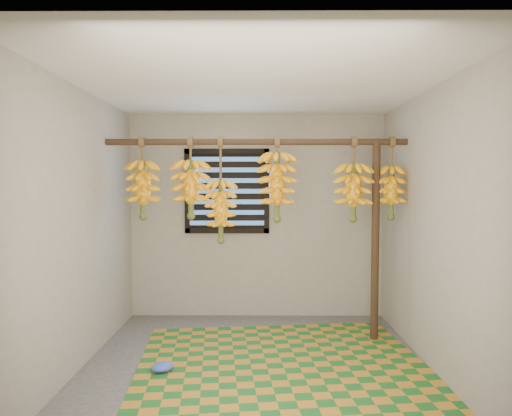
{
  "coord_description": "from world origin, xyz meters",
  "views": [
    {
      "loc": [
        0.03,
        -3.58,
        1.57
      ],
      "look_at": [
        0.0,
        0.55,
        1.35
      ],
      "focal_mm": 30.0,
      "sensor_mm": 36.0,
      "label": 1
    }
  ],
  "objects_px": {
    "banana_bunch_e": "(353,192)",
    "banana_bunch_b": "(191,189)",
    "woven_mat": "(282,363)",
    "banana_bunch_d": "(277,187)",
    "banana_bunch_c": "(221,211)",
    "banana_bunch_f": "(391,192)",
    "banana_bunch_a": "(143,190)",
    "support_post": "(375,242)",
    "plastic_bag": "(162,367)"
  },
  "relations": [
    {
      "from": "banana_bunch_c",
      "to": "banana_bunch_d",
      "type": "xyz_separation_m",
      "value": [
        0.56,
        0.0,
        0.24
      ]
    },
    {
      "from": "plastic_bag",
      "to": "banana_bunch_c",
      "type": "distance_m",
      "value": 1.55
    },
    {
      "from": "woven_mat",
      "to": "banana_bunch_e",
      "type": "xyz_separation_m",
      "value": [
        0.74,
        0.6,
        1.5
      ]
    },
    {
      "from": "banana_bunch_a",
      "to": "banana_bunch_e",
      "type": "bearing_deg",
      "value": 0.0
    },
    {
      "from": "woven_mat",
      "to": "banana_bunch_d",
      "type": "bearing_deg",
      "value": 92.16
    },
    {
      "from": "banana_bunch_c",
      "to": "banana_bunch_e",
      "type": "xyz_separation_m",
      "value": [
        1.33,
        0.0,
        0.19
      ]
    },
    {
      "from": "banana_bunch_b",
      "to": "banana_bunch_f",
      "type": "xyz_separation_m",
      "value": [
        2.0,
        -0.0,
        -0.03
      ]
    },
    {
      "from": "support_post",
      "to": "banana_bunch_a",
      "type": "height_order",
      "value": "banana_bunch_a"
    },
    {
      "from": "banana_bunch_c",
      "to": "banana_bunch_e",
      "type": "height_order",
      "value": "same"
    },
    {
      "from": "plastic_bag",
      "to": "banana_bunch_d",
      "type": "height_order",
      "value": "banana_bunch_d"
    },
    {
      "from": "banana_bunch_b",
      "to": "banana_bunch_e",
      "type": "xyz_separation_m",
      "value": [
        1.63,
        -0.0,
        -0.03
      ]
    },
    {
      "from": "banana_bunch_b",
      "to": "banana_bunch_d",
      "type": "xyz_separation_m",
      "value": [
        0.86,
        -0.0,
        0.02
      ]
    },
    {
      "from": "support_post",
      "to": "banana_bunch_b",
      "type": "xyz_separation_m",
      "value": [
        -1.85,
        0.0,
        0.53
      ]
    },
    {
      "from": "plastic_bag",
      "to": "banana_bunch_f",
      "type": "relative_size",
      "value": 0.23
    },
    {
      "from": "woven_mat",
      "to": "banana_bunch_d",
      "type": "xyz_separation_m",
      "value": [
        -0.02,
        0.6,
        1.55
      ]
    },
    {
      "from": "banana_bunch_c",
      "to": "banana_bunch_e",
      "type": "bearing_deg",
      "value": 0.0
    },
    {
      "from": "woven_mat",
      "to": "banana_bunch_a",
      "type": "xyz_separation_m",
      "value": [
        -1.37,
        0.6,
        1.52
      ]
    },
    {
      "from": "banana_bunch_a",
      "to": "banana_bunch_c",
      "type": "distance_m",
      "value": 0.81
    },
    {
      "from": "banana_bunch_a",
      "to": "banana_bunch_f",
      "type": "bearing_deg",
      "value": 0.0
    },
    {
      "from": "woven_mat",
      "to": "banana_bunch_e",
      "type": "height_order",
      "value": "banana_bunch_e"
    },
    {
      "from": "banana_bunch_e",
      "to": "support_post",
      "type": "bearing_deg",
      "value": 0.0
    },
    {
      "from": "support_post",
      "to": "banana_bunch_e",
      "type": "height_order",
      "value": "banana_bunch_e"
    },
    {
      "from": "woven_mat",
      "to": "banana_bunch_d",
      "type": "height_order",
      "value": "banana_bunch_d"
    },
    {
      "from": "banana_bunch_b",
      "to": "banana_bunch_c",
      "type": "distance_m",
      "value": 0.37
    },
    {
      "from": "banana_bunch_a",
      "to": "support_post",
      "type": "bearing_deg",
      "value": 0.0
    },
    {
      "from": "banana_bunch_a",
      "to": "plastic_bag",
      "type": "bearing_deg",
      "value": -65.75
    },
    {
      "from": "support_post",
      "to": "plastic_bag",
      "type": "bearing_deg",
      "value": -158.36
    },
    {
      "from": "support_post",
      "to": "banana_bunch_d",
      "type": "bearing_deg",
      "value": 180.0
    },
    {
      "from": "woven_mat",
      "to": "banana_bunch_c",
      "type": "bearing_deg",
      "value": 134.33
    },
    {
      "from": "banana_bunch_e",
      "to": "banana_bunch_f",
      "type": "relative_size",
      "value": 1.02
    },
    {
      "from": "plastic_bag",
      "to": "banana_bunch_d",
      "type": "bearing_deg",
      "value": 38.45
    },
    {
      "from": "banana_bunch_a",
      "to": "banana_bunch_c",
      "type": "height_order",
      "value": "same"
    },
    {
      "from": "banana_bunch_e",
      "to": "banana_bunch_a",
      "type": "bearing_deg",
      "value": 180.0
    },
    {
      "from": "banana_bunch_a",
      "to": "banana_bunch_b",
      "type": "bearing_deg",
      "value": 0.0
    },
    {
      "from": "support_post",
      "to": "woven_mat",
      "type": "relative_size",
      "value": 0.8
    },
    {
      "from": "woven_mat",
      "to": "support_post",
      "type": "bearing_deg",
      "value": 31.74
    },
    {
      "from": "woven_mat",
      "to": "banana_bunch_e",
      "type": "bearing_deg",
      "value": 38.93
    },
    {
      "from": "plastic_bag",
      "to": "banana_bunch_e",
      "type": "bearing_deg",
      "value": 24.14
    },
    {
      "from": "banana_bunch_c",
      "to": "banana_bunch_a",
      "type": "bearing_deg",
      "value": 180.0
    },
    {
      "from": "woven_mat",
      "to": "banana_bunch_e",
      "type": "distance_m",
      "value": 1.77
    },
    {
      "from": "banana_bunch_c",
      "to": "banana_bunch_f",
      "type": "bearing_deg",
      "value": 0.0
    },
    {
      "from": "banana_bunch_e",
      "to": "banana_bunch_f",
      "type": "bearing_deg",
      "value": 0.0
    },
    {
      "from": "plastic_bag",
      "to": "banana_bunch_f",
      "type": "bearing_deg",
      "value": 20.25
    },
    {
      "from": "woven_mat",
      "to": "banana_bunch_b",
      "type": "bearing_deg",
      "value": 145.9
    },
    {
      "from": "banana_bunch_f",
      "to": "banana_bunch_b",
      "type": "bearing_deg",
      "value": 180.0
    },
    {
      "from": "plastic_bag",
      "to": "banana_bunch_b",
      "type": "xyz_separation_m",
      "value": [
        0.13,
        0.79,
        1.48
      ]
    },
    {
      "from": "banana_bunch_e",
      "to": "banana_bunch_b",
      "type": "bearing_deg",
      "value": 180.0
    },
    {
      "from": "woven_mat",
      "to": "banana_bunch_a",
      "type": "relative_size",
      "value": 3.07
    },
    {
      "from": "banana_bunch_a",
      "to": "banana_bunch_d",
      "type": "distance_m",
      "value": 1.35
    },
    {
      "from": "banana_bunch_c",
      "to": "banana_bunch_f",
      "type": "xyz_separation_m",
      "value": [
        1.7,
        0.0,
        0.19
      ]
    }
  ]
}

